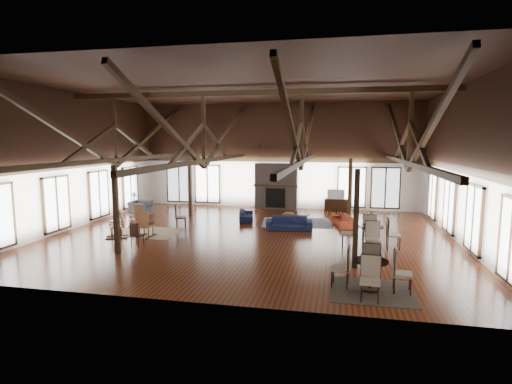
% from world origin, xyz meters
% --- Properties ---
extents(floor, '(16.00, 16.00, 0.00)m').
position_xyz_m(floor, '(0.00, 0.00, 0.00)').
color(floor, '#562B12').
rests_on(floor, ground).
extents(ceiling, '(16.00, 14.00, 0.02)m').
position_xyz_m(ceiling, '(0.00, 0.00, 6.00)').
color(ceiling, black).
rests_on(ceiling, wall_back).
extents(wall_back, '(16.00, 0.02, 6.00)m').
position_xyz_m(wall_back, '(0.00, 7.00, 3.00)').
color(wall_back, white).
rests_on(wall_back, floor).
extents(wall_front, '(16.00, 0.02, 6.00)m').
position_xyz_m(wall_front, '(0.00, -7.00, 3.00)').
color(wall_front, white).
rests_on(wall_front, floor).
extents(wall_left, '(0.02, 14.00, 6.00)m').
position_xyz_m(wall_left, '(-8.00, 0.00, 3.00)').
color(wall_left, white).
rests_on(wall_left, floor).
extents(wall_right, '(0.02, 14.00, 6.00)m').
position_xyz_m(wall_right, '(8.00, 0.00, 3.00)').
color(wall_right, white).
rests_on(wall_right, floor).
extents(roof_truss, '(15.60, 14.07, 3.14)m').
position_xyz_m(roof_truss, '(0.00, 0.00, 4.03)').
color(roof_truss, black).
rests_on(roof_truss, wall_back).
extents(post_grid, '(8.16, 7.16, 3.05)m').
position_xyz_m(post_grid, '(0.00, 0.00, 1.52)').
color(post_grid, black).
rests_on(post_grid, floor).
extents(fireplace, '(2.50, 0.69, 2.60)m').
position_xyz_m(fireplace, '(0.00, 6.67, 1.29)').
color(fireplace, '#63564B').
rests_on(fireplace, floor).
extents(ceiling_fan, '(1.60, 1.60, 0.75)m').
position_xyz_m(ceiling_fan, '(0.50, -1.00, 3.73)').
color(ceiling_fan, black).
rests_on(ceiling_fan, roof_truss).
extents(sofa_navy_front, '(2.07, 1.01, 0.58)m').
position_xyz_m(sofa_navy_front, '(1.39, 1.34, 0.29)').
color(sofa_navy_front, '#171E40').
rests_on(sofa_navy_front, floor).
extents(sofa_navy_left, '(1.77, 0.99, 0.49)m').
position_xyz_m(sofa_navy_left, '(-0.91, 2.98, 0.24)').
color(sofa_navy_left, '#151E3B').
rests_on(sofa_navy_left, floor).
extents(sofa_orange, '(1.77, 1.02, 0.48)m').
position_xyz_m(sofa_orange, '(3.69, 2.66, 0.24)').
color(sofa_orange, '#A0371F').
rests_on(sofa_orange, floor).
extents(coffee_table, '(1.30, 0.87, 0.46)m').
position_xyz_m(coffee_table, '(1.54, 2.76, 0.40)').
color(coffee_table, brown).
rests_on(coffee_table, floor).
extents(vase, '(0.22, 0.22, 0.20)m').
position_xyz_m(vase, '(1.54, 2.68, 0.56)').
color(vase, '#B2B2B2').
rests_on(vase, coffee_table).
extents(armchair, '(1.20, 1.07, 0.73)m').
position_xyz_m(armchair, '(-6.61, 3.14, 0.37)').
color(armchair, '#353538').
rests_on(armchair, floor).
extents(side_table_lamp, '(0.46, 0.46, 1.17)m').
position_xyz_m(side_table_lamp, '(-7.34, 3.83, 0.44)').
color(side_table_lamp, black).
rests_on(side_table_lamp, floor).
extents(rocking_chair_a, '(0.91, 0.80, 1.04)m').
position_xyz_m(rocking_chair_a, '(-5.27, 0.32, 0.49)').
color(rocking_chair_a, brown).
rests_on(rocking_chair_a, floor).
extents(rocking_chair_b, '(0.49, 0.85, 1.08)m').
position_xyz_m(rocking_chair_b, '(-4.14, -1.20, 0.51)').
color(rocking_chair_b, brown).
rests_on(rocking_chair_b, floor).
extents(rocking_chair_c, '(0.95, 0.76, 1.08)m').
position_xyz_m(rocking_chair_c, '(-5.13, -1.47, 0.51)').
color(rocking_chair_c, brown).
rests_on(rocking_chair_c, floor).
extents(side_chair_a, '(0.58, 0.58, 1.10)m').
position_xyz_m(side_chair_a, '(-3.43, 0.56, 0.64)').
color(side_chair_a, black).
rests_on(side_chair_a, floor).
extents(side_chair_b, '(0.44, 0.44, 0.90)m').
position_xyz_m(side_chair_b, '(-3.79, -2.59, 0.52)').
color(side_chair_b, black).
rests_on(side_chair_b, floor).
extents(cafe_table_near, '(2.10, 2.10, 1.09)m').
position_xyz_m(cafe_table_near, '(4.34, -5.24, 0.54)').
color(cafe_table_near, black).
rests_on(cafe_table_near, floor).
extents(cafe_table_far, '(2.10, 2.10, 1.10)m').
position_xyz_m(cafe_table_far, '(4.66, -0.97, 0.55)').
color(cafe_table_far, black).
rests_on(cafe_table_far, floor).
extents(cup_near, '(0.13, 0.13, 0.09)m').
position_xyz_m(cup_near, '(4.40, -5.34, 0.83)').
color(cup_near, '#B2B2B2').
rests_on(cup_near, cafe_table_near).
extents(cup_far, '(0.14, 0.14, 0.09)m').
position_xyz_m(cup_far, '(4.67, -0.92, 0.84)').
color(cup_far, '#B2B2B2').
rests_on(cup_far, cafe_table_far).
extents(tv_console, '(1.28, 0.48, 0.64)m').
position_xyz_m(tv_console, '(3.38, 6.75, 0.32)').
color(tv_console, black).
rests_on(tv_console, floor).
extents(television, '(0.95, 0.14, 0.55)m').
position_xyz_m(television, '(3.35, 6.75, 0.92)').
color(television, '#B2B2B2').
rests_on(television, tv_console).
extents(rug_tan, '(2.78, 2.23, 0.01)m').
position_xyz_m(rug_tan, '(-4.40, -0.39, 0.01)').
color(rug_tan, tan).
rests_on(rug_tan, floor).
extents(rug_navy, '(3.46, 2.77, 0.01)m').
position_xyz_m(rug_navy, '(1.55, 2.88, 0.01)').
color(rug_navy, '#182245').
rests_on(rug_navy, floor).
extents(rug_dark, '(2.11, 1.92, 0.01)m').
position_xyz_m(rug_dark, '(4.38, -5.40, 0.01)').
color(rug_dark, black).
rests_on(rug_dark, floor).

